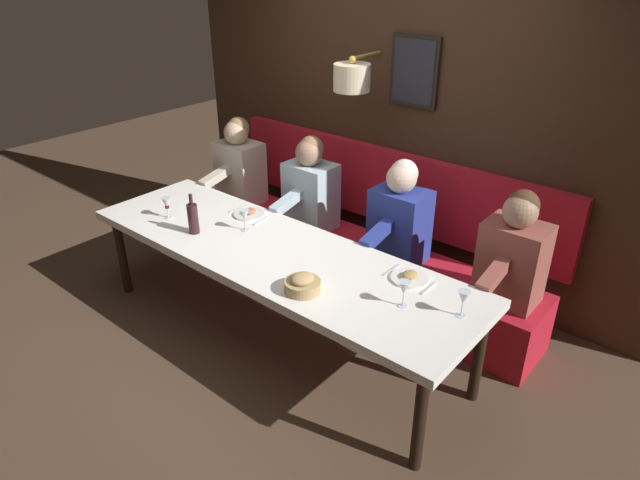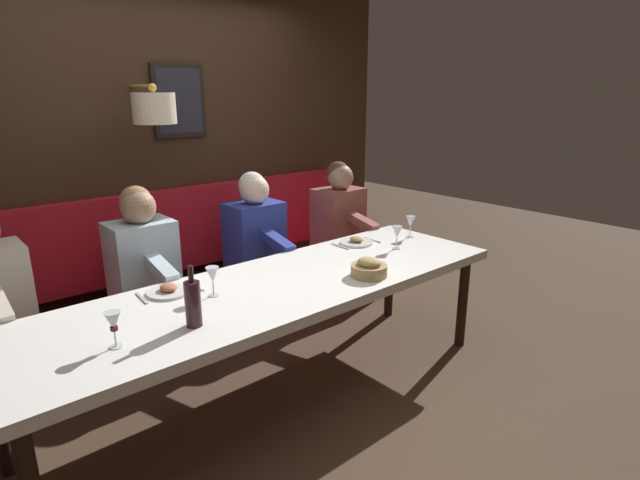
% 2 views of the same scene
% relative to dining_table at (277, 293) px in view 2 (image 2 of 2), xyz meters
% --- Properties ---
extents(ground_plane, '(12.00, 12.00, 0.00)m').
position_rel_dining_table_xyz_m(ground_plane, '(0.00, 0.00, -0.68)').
color(ground_plane, '#4C3828').
extents(dining_table, '(0.90, 3.00, 0.74)m').
position_rel_dining_table_xyz_m(dining_table, '(0.00, 0.00, 0.00)').
color(dining_table, white).
rests_on(dining_table, ground_plane).
extents(banquette_bench, '(0.52, 3.20, 0.45)m').
position_rel_dining_table_xyz_m(banquette_bench, '(0.89, 0.00, -0.46)').
color(banquette_bench, red).
rests_on(banquette_bench, ground_plane).
extents(back_wall_panel, '(0.59, 4.40, 2.90)m').
position_rel_dining_table_xyz_m(back_wall_panel, '(1.46, 0.00, 0.68)').
color(back_wall_panel, '#382316').
rests_on(back_wall_panel, ground_plane).
extents(diner_nearest, '(0.60, 0.40, 0.79)m').
position_rel_dining_table_xyz_m(diner_nearest, '(0.88, -1.32, 0.13)').
color(diner_nearest, '#934C42').
rests_on(diner_nearest, banquette_bench).
extents(diner_near, '(0.60, 0.40, 0.79)m').
position_rel_dining_table_xyz_m(diner_near, '(0.88, -0.45, 0.13)').
color(diner_near, '#283893').
rests_on(diner_near, banquette_bench).
extents(diner_middle, '(0.60, 0.40, 0.79)m').
position_rel_dining_table_xyz_m(diner_middle, '(0.88, 0.43, 0.13)').
color(diner_middle, silver).
rests_on(diner_middle, banquette_bench).
extents(place_setting_0, '(0.24, 0.31, 0.05)m').
position_rel_dining_table_xyz_m(place_setting_0, '(0.27, -0.92, 0.07)').
color(place_setting_0, white).
rests_on(place_setting_0, dining_table).
extents(place_setting_1, '(0.24, 0.32, 0.05)m').
position_rel_dining_table_xyz_m(place_setting_1, '(0.28, 0.53, 0.07)').
color(place_setting_1, silver).
rests_on(place_setting_1, dining_table).
extents(wine_glass_0, '(0.07, 0.07, 0.16)m').
position_rel_dining_table_xyz_m(wine_glass_0, '(0.08, 0.36, 0.18)').
color(wine_glass_0, silver).
rests_on(wine_glass_0, dining_table).
extents(wine_glass_1, '(0.07, 0.07, 0.16)m').
position_rel_dining_table_xyz_m(wine_glass_1, '(0.12, -1.34, 0.18)').
color(wine_glass_1, silver).
rests_on(wine_glass_1, dining_table).
extents(wine_glass_2, '(0.07, 0.07, 0.16)m').
position_rel_dining_table_xyz_m(wine_glass_2, '(-0.15, 0.97, 0.17)').
color(wine_glass_2, silver).
rests_on(wine_glass_2, dining_table).
extents(wine_glass_3, '(0.07, 0.07, 0.16)m').
position_rel_dining_table_xyz_m(wine_glass_3, '(-0.01, -1.04, 0.18)').
color(wine_glass_3, silver).
rests_on(wine_glass_3, dining_table).
extents(wine_bottle, '(0.08, 0.08, 0.30)m').
position_rel_dining_table_xyz_m(wine_bottle, '(-0.18, 0.61, 0.17)').
color(wine_bottle, '#33191E').
rests_on(wine_bottle, dining_table).
extents(bread_bowl, '(0.22, 0.22, 0.12)m').
position_rel_dining_table_xyz_m(bread_bowl, '(-0.26, -0.50, 0.11)').
color(bread_bowl, tan).
rests_on(bread_bowl, dining_table).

